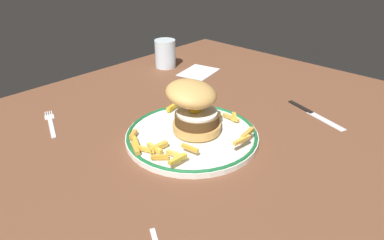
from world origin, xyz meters
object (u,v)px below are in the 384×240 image
at_px(dinner_plate, 192,135).
at_px(fork, 51,122).
at_px(burger, 194,107).
at_px(napkin, 198,72).
at_px(water_glass, 165,56).
at_px(knife, 311,112).

height_order(dinner_plate, fork, dinner_plate).
relative_size(dinner_plate, burger, 2.09).
relative_size(fork, napkin, 1.09).
height_order(water_glass, fork, water_glass).
bearing_deg(burger, fork, 123.17).
bearing_deg(fork, knife, -42.17).
xyz_separation_m(burger, knife, (0.29, -0.14, -0.07)).
bearing_deg(water_glass, knife, -89.03).
distance_m(dinner_plate, knife, 0.33).
relative_size(burger, napkin, 1.10).
relative_size(water_glass, knife, 0.53).
bearing_deg(fork, dinner_plate, -58.66).
height_order(fork, knife, knife).
bearing_deg(napkin, dinner_plate, -139.99).
distance_m(burger, knife, 0.33).
height_order(knife, napkin, knife).
relative_size(knife, napkin, 1.38).
xyz_separation_m(dinner_plate, water_glass, (0.29, 0.39, 0.03)).
bearing_deg(knife, water_glass, 90.97).
distance_m(fork, napkin, 0.50).
height_order(burger, fork, burger).
relative_size(water_glass, napkin, 0.74).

